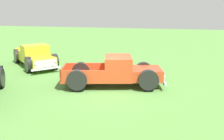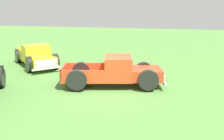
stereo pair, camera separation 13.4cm
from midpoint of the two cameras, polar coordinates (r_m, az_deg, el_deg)
name	(u,v)px [view 2 (the right image)]	position (r m, az deg, el deg)	size (l,w,h in m)	color
ground_plane	(106,90)	(12.69, -1.11, -4.60)	(80.00, 80.00, 0.00)	#5B9342
pickup_truck_foreground	(119,72)	(13.04, 1.99, -0.51)	(3.18, 5.64, 1.63)	#D14723
pickup_truck_behind_right	(37,57)	(18.18, -16.94, 3.02)	(4.92, 5.00, 1.59)	yellow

